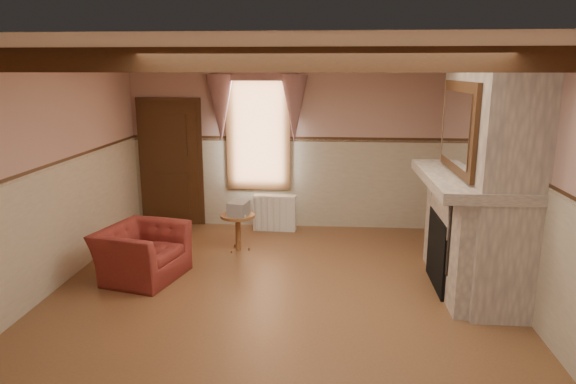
# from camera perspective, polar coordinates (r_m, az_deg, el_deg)

# --- Properties ---
(floor) EXTENTS (5.50, 6.00, 0.01)m
(floor) POSITION_cam_1_polar(r_m,az_deg,el_deg) (6.10, -1.26, -12.01)
(floor) COLOR brown
(floor) RESTS_ON ground
(ceiling) EXTENTS (5.50, 6.00, 0.01)m
(ceiling) POSITION_cam_1_polar(r_m,az_deg,el_deg) (5.52, -1.42, 15.28)
(ceiling) COLOR silver
(ceiling) RESTS_ON wall_back
(wall_back) EXTENTS (5.50, 0.02, 2.80)m
(wall_back) POSITION_cam_1_polar(r_m,az_deg,el_deg) (8.59, 0.70, 5.26)
(wall_back) COLOR tan
(wall_back) RESTS_ON floor
(wall_front) EXTENTS (5.50, 0.02, 2.80)m
(wall_front) POSITION_cam_1_polar(r_m,az_deg,el_deg) (2.83, -7.67, -12.33)
(wall_front) COLOR tan
(wall_front) RESTS_ON floor
(wall_left) EXTENTS (0.02, 6.00, 2.80)m
(wall_left) POSITION_cam_1_polar(r_m,az_deg,el_deg) (6.52, -26.13, 1.25)
(wall_left) COLOR tan
(wall_left) RESTS_ON floor
(wall_right) EXTENTS (0.02, 6.00, 2.80)m
(wall_right) POSITION_cam_1_polar(r_m,az_deg,el_deg) (6.03, 25.66, 0.39)
(wall_right) COLOR tan
(wall_right) RESTS_ON floor
(wainscot) EXTENTS (5.50, 6.00, 1.50)m
(wainscot) POSITION_cam_1_polar(r_m,az_deg,el_deg) (5.82, -1.30, -5.33)
(wainscot) COLOR beige
(wainscot) RESTS_ON floor
(chair_rail) EXTENTS (5.50, 6.00, 0.08)m
(chair_rail) POSITION_cam_1_polar(r_m,az_deg,el_deg) (5.63, -1.34, 1.93)
(chair_rail) COLOR black
(chair_rail) RESTS_ON wainscot
(firebox) EXTENTS (0.20, 0.95, 0.90)m
(firebox) POSITION_cam_1_polar(r_m,az_deg,el_deg) (6.62, 16.88, -6.33)
(firebox) COLOR black
(firebox) RESTS_ON floor
(armchair) EXTENTS (1.13, 1.22, 0.67)m
(armchair) POSITION_cam_1_polar(r_m,az_deg,el_deg) (6.88, -15.91, -6.51)
(armchair) COLOR maroon
(armchair) RESTS_ON floor
(side_table) EXTENTS (0.61, 0.61, 0.55)m
(side_table) POSITION_cam_1_polar(r_m,az_deg,el_deg) (7.65, -5.56, -4.49)
(side_table) COLOR brown
(side_table) RESTS_ON floor
(book_stack) EXTENTS (0.31, 0.36, 0.20)m
(book_stack) POSITION_cam_1_polar(r_m,az_deg,el_deg) (7.53, -5.52, -1.82)
(book_stack) COLOR #B7AD8C
(book_stack) RESTS_ON side_table
(radiator) EXTENTS (0.71, 0.21, 0.60)m
(radiator) POSITION_cam_1_polar(r_m,az_deg,el_deg) (8.55, -1.48, -2.33)
(radiator) COLOR white
(radiator) RESTS_ON floor
(bowl) EXTENTS (0.37, 0.37, 0.09)m
(bowl) POSITION_cam_1_polar(r_m,az_deg,el_deg) (6.63, 19.15, 2.63)
(bowl) COLOR brown
(bowl) RESTS_ON mantel
(mantel_clock) EXTENTS (0.14, 0.24, 0.20)m
(mantel_clock) POSITION_cam_1_polar(r_m,az_deg,el_deg) (7.18, 18.04, 3.94)
(mantel_clock) COLOR black
(mantel_clock) RESTS_ON mantel
(oil_lamp) EXTENTS (0.11, 0.11, 0.28)m
(oil_lamp) POSITION_cam_1_polar(r_m,az_deg,el_deg) (6.97, 18.45, 3.98)
(oil_lamp) COLOR #C28236
(oil_lamp) RESTS_ON mantel
(candle_red) EXTENTS (0.06, 0.06, 0.16)m
(candle_red) POSITION_cam_1_polar(r_m,az_deg,el_deg) (5.72, 21.49, 1.18)
(candle_red) COLOR maroon
(candle_red) RESTS_ON mantel
(jar_yellow) EXTENTS (0.06, 0.06, 0.12)m
(jar_yellow) POSITION_cam_1_polar(r_m,az_deg,el_deg) (6.27, 20.00, 2.12)
(jar_yellow) COLOR gold
(jar_yellow) RESTS_ON mantel
(fireplace) EXTENTS (0.85, 2.00, 2.80)m
(fireplace) POSITION_cam_1_polar(r_m,az_deg,el_deg) (6.48, 21.12, 1.65)
(fireplace) COLOR gray
(fireplace) RESTS_ON floor
(mantel) EXTENTS (1.05, 2.05, 0.12)m
(mantel) POSITION_cam_1_polar(r_m,az_deg,el_deg) (6.44, 19.56, 1.34)
(mantel) COLOR gray
(mantel) RESTS_ON fireplace
(overmantel_mirror) EXTENTS (0.06, 1.44, 1.04)m
(overmantel_mirror) POSITION_cam_1_polar(r_m,az_deg,el_deg) (6.30, 18.36, 6.82)
(overmantel_mirror) COLOR silver
(overmantel_mirror) RESTS_ON fireplace
(door) EXTENTS (1.10, 0.10, 2.10)m
(door) POSITION_cam_1_polar(r_m,az_deg,el_deg) (8.97, -12.85, 3.01)
(door) COLOR black
(door) RESTS_ON floor
(window) EXTENTS (1.06, 0.08, 2.02)m
(window) POSITION_cam_1_polar(r_m,az_deg,el_deg) (8.59, -3.33, 6.92)
(window) COLOR white
(window) RESTS_ON wall_back
(window_drapes) EXTENTS (1.30, 0.14, 1.40)m
(window_drapes) POSITION_cam_1_polar(r_m,az_deg,el_deg) (8.45, -3.47, 10.89)
(window_drapes) COLOR gray
(window_drapes) RESTS_ON wall_back
(ceiling_beam_front) EXTENTS (5.50, 0.18, 0.20)m
(ceiling_beam_front) POSITION_cam_1_polar(r_m,az_deg,el_deg) (4.32, -3.10, 14.45)
(ceiling_beam_front) COLOR black
(ceiling_beam_front) RESTS_ON ceiling
(ceiling_beam_back) EXTENTS (5.50, 0.18, 0.20)m
(ceiling_beam_back) POSITION_cam_1_polar(r_m,az_deg,el_deg) (6.71, -0.32, 14.10)
(ceiling_beam_back) COLOR black
(ceiling_beam_back) RESTS_ON ceiling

